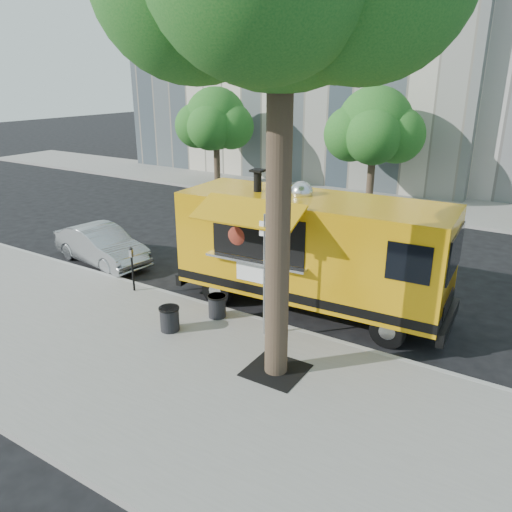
# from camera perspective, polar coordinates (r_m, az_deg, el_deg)

# --- Properties ---
(ground) EXTENTS (120.00, 120.00, 0.00)m
(ground) POSITION_cam_1_polar(r_m,az_deg,el_deg) (14.24, -1.19, -5.22)
(ground) COLOR black
(ground) RESTS_ON ground
(sidewalk) EXTENTS (60.00, 6.00, 0.15)m
(sidewalk) POSITION_cam_1_polar(r_m,az_deg,el_deg) (11.48, -12.44, -11.98)
(sidewalk) COLOR gray
(sidewalk) RESTS_ON ground
(curb) EXTENTS (60.00, 0.14, 0.16)m
(curb) POSITION_cam_1_polar(r_m,az_deg,el_deg) (13.52, -3.37, -6.35)
(curb) COLOR #999993
(curb) RESTS_ON ground
(far_sidewalk) EXTENTS (60.00, 5.00, 0.15)m
(far_sidewalk) POSITION_cam_1_polar(r_m,az_deg,el_deg) (25.98, 15.43, 5.92)
(far_sidewalk) COLOR gray
(far_sidewalk) RESTS_ON ground
(tree_well) EXTENTS (1.20, 1.20, 0.02)m
(tree_well) POSITION_cam_1_polar(r_m,az_deg,el_deg) (10.88, 2.28, -12.91)
(tree_well) COLOR black
(tree_well) RESTS_ON sidewalk
(far_tree_a) EXTENTS (3.42, 3.42, 5.36)m
(far_tree_a) POSITION_cam_1_polar(r_m,az_deg,el_deg) (28.80, -4.62, 15.35)
(far_tree_a) COLOR #33261C
(far_tree_a) RESTS_ON far_sidewalk
(far_tree_b) EXTENTS (3.60, 3.60, 5.50)m
(far_tree_b) POSITION_cam_1_polar(r_m,az_deg,el_deg) (24.92, 13.42, 14.32)
(far_tree_b) COLOR #33261C
(far_tree_b) RESTS_ON far_sidewalk
(sign_post) EXTENTS (0.28, 0.06, 3.00)m
(sign_post) POSITION_cam_1_polar(r_m,az_deg,el_deg) (11.55, 0.97, -1.43)
(sign_post) COLOR silver
(sign_post) RESTS_ON sidewalk
(parking_meter) EXTENTS (0.11, 0.11, 1.33)m
(parking_meter) POSITION_cam_1_polar(r_m,az_deg,el_deg) (14.70, -13.99, -0.86)
(parking_meter) COLOR black
(parking_meter) RESTS_ON sidewalk
(food_truck) EXTENTS (7.52, 3.73, 3.67)m
(food_truck) POSITION_cam_1_polar(r_m,az_deg,el_deg) (13.28, 6.16, 0.80)
(food_truck) COLOR orange
(food_truck) RESTS_ON ground
(sedan) EXTENTS (4.03, 1.91, 1.28)m
(sedan) POSITION_cam_1_polar(r_m,az_deg,el_deg) (17.67, -17.24, 1.17)
(sedan) COLOR #9C9EA3
(sedan) RESTS_ON ground
(trash_bin_left) EXTENTS (0.51, 0.51, 0.61)m
(trash_bin_left) POSITION_cam_1_polar(r_m,az_deg,el_deg) (12.45, -9.85, -7.00)
(trash_bin_left) COLOR black
(trash_bin_left) RESTS_ON sidewalk
(trash_bin_right) EXTENTS (0.49, 0.49, 0.59)m
(trash_bin_right) POSITION_cam_1_polar(r_m,az_deg,el_deg) (12.97, -4.48, -5.65)
(trash_bin_right) COLOR black
(trash_bin_right) RESTS_ON sidewalk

